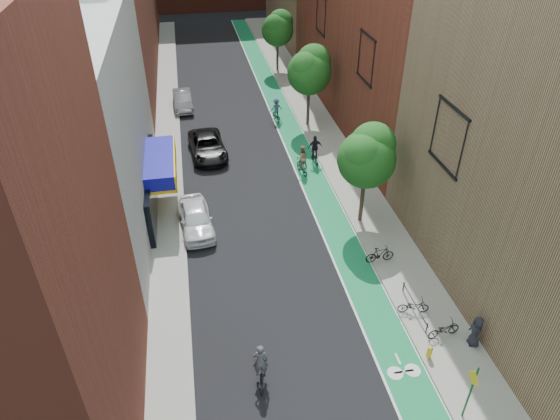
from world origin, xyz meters
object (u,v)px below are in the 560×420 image
cyclist_lead (261,370)px  pedestrian (476,331)px  cyclist_lane_near (302,162)px  parked_car_black (207,146)px  fire_hydrant (430,352)px  cyclist_lane_mid (315,152)px  parked_car_white (196,218)px  parked_car_silver (183,100)px  cyclist_lane_far (276,111)px

cyclist_lead → pedestrian: (9.77, 0.09, 0.22)m
cyclist_lead → cyclist_lane_near: (5.56, 16.80, 0.16)m
parked_car_black → fire_hydrant: bearing=-72.8°
cyclist_lane_near → cyclist_lane_mid: (1.26, 1.23, 0.00)m
cyclist_lane_mid → cyclist_lane_near: bearing=41.1°
cyclist_lead → pedestrian: size_ratio=1.33×
parked_car_white → cyclist_lane_near: size_ratio=2.19×
parked_car_silver → cyclist_lane_near: 15.51m
parked_car_black → cyclist_lane_near: (6.39, -3.90, 0.14)m
cyclist_lead → cyclist_lane_far: bearing=-93.5°
parked_car_black → cyclist_lane_mid: size_ratio=2.50×
parked_car_white → pedestrian: 16.46m
parked_car_black → parked_car_silver: (-1.60, 9.39, -0.01)m
cyclist_lane_near → cyclist_lane_far: (-0.19, 9.00, -0.00)m
parked_car_black → pedestrian: size_ratio=3.38×
parked_car_black → cyclist_lane_far: (6.20, 5.10, 0.14)m
parked_car_silver → cyclist_lane_near: cyclist_lane_near is taller
cyclist_lane_mid → cyclist_lane_far: cyclist_lane_mid is taller
pedestrian → cyclist_lane_far: bearing=-162.1°
parked_car_silver → cyclist_lane_far: size_ratio=2.27×
parked_car_silver → cyclist_lane_far: 8.90m
cyclist_lane_far → fire_hydrant: 26.16m
parked_car_black → pedestrian: pedestrian is taller
cyclist_lead → cyclist_lane_mid: size_ratio=0.98×
cyclist_lane_mid → parked_car_white: bearing=33.2°
parked_car_silver → parked_car_black: bearing=-82.6°
parked_car_silver → parked_car_white: bearing=-91.4°
cyclist_lane_mid → fire_hydrant: (0.65, -18.29, -0.39)m
parked_car_white → fire_hydrant: (9.62, -11.70, -0.28)m
cyclist_lane_near → fire_hydrant: 17.18m
parked_car_white → cyclist_lane_far: 16.21m
cyclist_lane_far → fire_hydrant: cyclist_lane_far is taller
cyclist_lane_far → parked_car_black: bearing=26.9°
pedestrian → parked_car_silver: bearing=-149.7°
cyclist_lane_near → cyclist_lead: bearing=60.6°
parked_car_black → pedestrian: 23.18m
cyclist_lane_near → fire_hydrant: (1.91, -17.07, -0.39)m
parked_car_black → cyclist_lane_mid: 8.11m
cyclist_lane_mid → fire_hydrant: cyclist_lane_mid is taller
cyclist_lane_mid → fire_hydrant: bearing=89.0°
pedestrian → cyclist_lane_near: bearing=-157.7°
parked_car_black → cyclist_lane_far: 8.03m
cyclist_lane_mid → pedestrian: bearing=96.3°
fire_hydrant → cyclist_lane_mid: bearing=92.0°
fire_hydrant → cyclist_lane_near: bearing=96.4°
parked_car_white → parked_car_black: 9.36m
parked_car_white → parked_car_silver: size_ratio=1.01×
cyclist_lead → cyclist_lane_mid: 19.27m
parked_car_white → cyclist_lane_far: size_ratio=2.29×
parked_car_black → cyclist_lane_mid: (7.65, -2.68, 0.14)m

